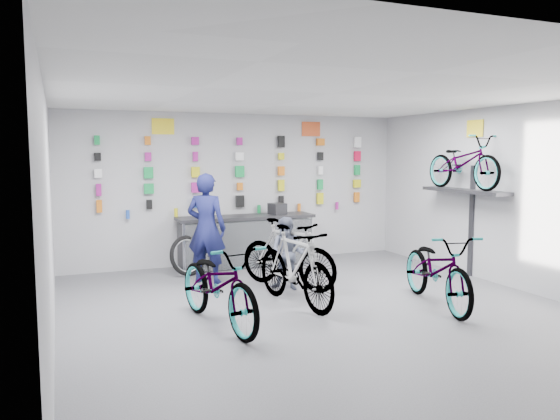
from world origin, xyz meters
name	(u,v)px	position (x,y,z in m)	size (l,w,h in m)	color
floor	(330,315)	(0.00, 0.00, 0.00)	(8.00, 8.00, 0.00)	#4B4B50
ceiling	(332,93)	(0.00, 0.00, 3.00)	(8.00, 8.00, 0.00)	white
wall_back	(239,189)	(0.00, 4.00, 1.50)	(7.00, 7.00, 0.00)	#B1B1B4
wall_left	(49,219)	(-3.50, 0.00, 1.50)	(8.00, 8.00, 0.00)	#B1B1B4
wall_right	(527,198)	(3.50, 0.00, 1.50)	(8.00, 8.00, 0.00)	#B1B1B4
counter	(246,242)	(0.00, 3.54, 0.49)	(2.70, 0.66, 1.00)	black
merch_wall	(246,175)	(0.14, 3.93, 1.77)	(5.55, 0.08, 1.57)	orange
wall_bracket	(466,196)	(3.33, 1.20, 1.46)	(0.39, 1.90, 2.00)	#333338
sign_left	(163,126)	(-1.50, 3.98, 2.72)	(0.42, 0.02, 0.30)	yellow
sign_right	(311,129)	(1.60, 3.98, 2.72)	(0.42, 0.02, 0.30)	#DC5326
sign_side	(475,128)	(3.48, 1.20, 2.65)	(0.02, 0.40, 0.30)	yellow
bike_left	(219,284)	(-1.53, 0.13, 0.55)	(0.73, 2.09, 1.10)	gray
bike_center	(295,266)	(-0.25, 0.63, 0.58)	(0.55, 1.93, 1.16)	gray
bike_right	(438,269)	(1.66, -0.18, 0.55)	(0.73, 2.08, 1.10)	gray
bike_service	(288,254)	(0.07, 1.64, 0.57)	(0.54, 1.90, 1.14)	gray
bike_wall	(463,162)	(3.25, 1.20, 2.05)	(0.63, 1.80, 0.95)	gray
clerk	(206,228)	(-1.07, 2.50, 0.94)	(0.69, 0.45, 1.88)	#121644
customer	(287,253)	(0.02, 1.54, 0.59)	(0.58, 0.45, 1.19)	#50566C
spare_wheel	(188,256)	(-1.25, 3.17, 0.36)	(0.78, 0.49, 0.74)	black
register	(277,209)	(0.66, 3.55, 1.11)	(0.28, 0.30, 0.22)	black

